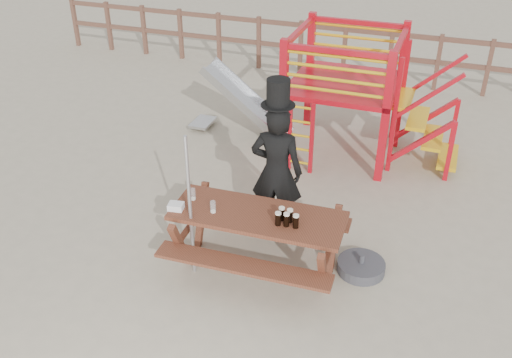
% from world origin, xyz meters
% --- Properties ---
extents(ground, '(60.00, 60.00, 0.00)m').
position_xyz_m(ground, '(0.00, 0.00, 0.00)').
color(ground, tan).
rests_on(ground, ground).
extents(back_fence, '(15.09, 0.09, 1.20)m').
position_xyz_m(back_fence, '(0.00, 7.00, 0.74)').
color(back_fence, brown).
rests_on(back_fence, ground).
extents(playground_fort, '(4.71, 1.84, 2.10)m').
position_xyz_m(playground_fort, '(0.12, 3.58, 1.07)').
color(playground_fort, '#B90C18').
rests_on(playground_fort, ground).
extents(picnic_table, '(2.13, 1.51, 0.81)m').
position_xyz_m(picnic_table, '(-0.07, 0.13, 0.51)').
color(picnic_table, brown).
rests_on(picnic_table, ground).
extents(man_with_hat, '(0.72, 0.51, 2.21)m').
position_xyz_m(man_with_hat, '(-0.10, 0.94, 0.99)').
color(man_with_hat, black).
rests_on(man_with_hat, ground).
extents(metal_pole, '(0.04, 0.04, 1.88)m').
position_xyz_m(metal_pole, '(-0.78, -0.21, 0.94)').
color(metal_pole, '#B2B2B7').
rests_on(metal_pole, ground).
extents(parasol_base, '(0.59, 0.59, 0.25)m').
position_xyz_m(parasol_base, '(1.17, 0.49, 0.07)').
color(parasol_base, '#3D3D43').
rests_on(parasol_base, ground).
extents(paper_bag, '(0.20, 0.17, 0.08)m').
position_xyz_m(paper_bag, '(-1.03, -0.11, 0.85)').
color(paper_bag, white).
rests_on(paper_bag, picnic_table).
extents(stout_pints, '(0.28, 0.18, 0.17)m').
position_xyz_m(stout_pints, '(0.31, 0.05, 0.89)').
color(stout_pints, black).
rests_on(stout_pints, picnic_table).
extents(empty_glasses, '(0.42, 0.24, 0.15)m').
position_xyz_m(empty_glasses, '(-0.76, 0.07, 0.87)').
color(empty_glasses, silver).
rests_on(empty_glasses, picnic_table).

